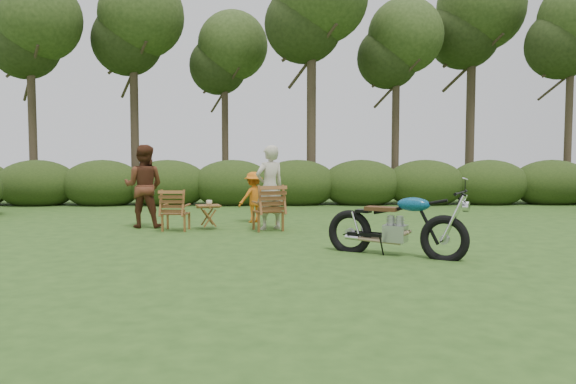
{
  "coord_description": "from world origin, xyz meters",
  "views": [
    {
      "loc": [
        -0.72,
        -8.36,
        1.6
      ],
      "look_at": [
        -0.47,
        1.64,
        0.9
      ],
      "focal_mm": 35.0,
      "sensor_mm": 36.0,
      "label": 1
    }
  ],
  "objects_px": {
    "side_table": "(208,217)",
    "adult_a": "(270,229)",
    "lawn_chair_left": "(176,230)",
    "child": "(254,222)",
    "adult_b": "(144,227)",
    "cup": "(209,202)",
    "lawn_chair_right": "(268,230)",
    "motorcycle": "(395,255)"
  },
  "relations": [
    {
      "from": "side_table",
      "to": "child",
      "type": "distance_m",
      "value": 1.48
    },
    {
      "from": "adult_a",
      "to": "lawn_chair_left",
      "type": "bearing_deg",
      "value": -24.41
    },
    {
      "from": "lawn_chair_left",
      "to": "cup",
      "type": "xyz_separation_m",
      "value": [
        0.67,
        0.16,
        0.56
      ]
    },
    {
      "from": "adult_b",
      "to": "child",
      "type": "distance_m",
      "value": 2.45
    },
    {
      "from": "motorcycle",
      "to": "child",
      "type": "distance_m",
      "value": 4.83
    },
    {
      "from": "lawn_chair_right",
      "to": "adult_b",
      "type": "bearing_deg",
      "value": -27.21
    },
    {
      "from": "lawn_chair_left",
      "to": "child",
      "type": "distance_m",
      "value": 2.03
    },
    {
      "from": "child",
      "to": "lawn_chair_left",
      "type": "bearing_deg",
      "value": 6.79
    },
    {
      "from": "cup",
      "to": "adult_b",
      "type": "relative_size",
      "value": 0.07
    },
    {
      "from": "motorcycle",
      "to": "adult_a",
      "type": "xyz_separation_m",
      "value": [
        -1.98,
        3.06,
        0.0
      ]
    },
    {
      "from": "side_table",
      "to": "adult_b",
      "type": "relative_size",
      "value": 0.29
    },
    {
      "from": "motorcycle",
      "to": "adult_a",
      "type": "bearing_deg",
      "value": 152.95
    },
    {
      "from": "side_table",
      "to": "adult_a",
      "type": "bearing_deg",
      "value": -0.34
    },
    {
      "from": "lawn_chair_left",
      "to": "side_table",
      "type": "xyz_separation_m",
      "value": [
        0.65,
        0.16,
        0.26
      ]
    },
    {
      "from": "child",
      "to": "motorcycle",
      "type": "bearing_deg",
      "value": 85.97
    },
    {
      "from": "lawn_chair_right",
      "to": "lawn_chair_left",
      "type": "xyz_separation_m",
      "value": [
        -1.9,
        0.02,
        0.0
      ]
    },
    {
      "from": "motorcycle",
      "to": "adult_b",
      "type": "distance_m",
      "value": 5.79
    },
    {
      "from": "lawn_chair_left",
      "to": "side_table",
      "type": "height_order",
      "value": "side_table"
    },
    {
      "from": "lawn_chair_left",
      "to": "adult_b",
      "type": "xyz_separation_m",
      "value": [
        -0.77,
        0.51,
        0.0
      ]
    },
    {
      "from": "side_table",
      "to": "adult_b",
      "type": "bearing_deg",
      "value": 166.14
    },
    {
      "from": "motorcycle",
      "to": "lawn_chair_right",
      "type": "bearing_deg",
      "value": 154.99
    },
    {
      "from": "cup",
      "to": "adult_a",
      "type": "xyz_separation_m",
      "value": [
        1.27,
        -0.01,
        -0.56
      ]
    },
    {
      "from": "adult_a",
      "to": "child",
      "type": "relative_size",
      "value": 1.51
    },
    {
      "from": "adult_a",
      "to": "child",
      "type": "height_order",
      "value": "adult_a"
    },
    {
      "from": "adult_b",
      "to": "child",
      "type": "relative_size",
      "value": 1.52
    },
    {
      "from": "lawn_chair_right",
      "to": "side_table",
      "type": "xyz_separation_m",
      "value": [
        -1.25,
        0.18,
        0.26
      ]
    },
    {
      "from": "adult_a",
      "to": "cup",
      "type": "bearing_deg",
      "value": -29.49
    },
    {
      "from": "adult_a",
      "to": "lawn_chair_right",
      "type": "bearing_deg",
      "value": 49.12
    },
    {
      "from": "adult_b",
      "to": "cup",
      "type": "bearing_deg",
      "value": 170.5
    },
    {
      "from": "cup",
      "to": "adult_a",
      "type": "relative_size",
      "value": 0.07
    },
    {
      "from": "cup",
      "to": "lawn_chair_left",
      "type": "bearing_deg",
      "value": -166.17
    },
    {
      "from": "side_table",
      "to": "adult_b",
      "type": "height_order",
      "value": "adult_b"
    },
    {
      "from": "lawn_chair_right",
      "to": "adult_b",
      "type": "distance_m",
      "value": 2.72
    },
    {
      "from": "motorcycle",
      "to": "adult_b",
      "type": "relative_size",
      "value": 1.2
    },
    {
      "from": "cup",
      "to": "adult_b",
      "type": "bearing_deg",
      "value": 166.54
    },
    {
      "from": "cup",
      "to": "child",
      "type": "relative_size",
      "value": 0.11
    },
    {
      "from": "lawn_chair_right",
      "to": "cup",
      "type": "distance_m",
      "value": 1.37
    },
    {
      "from": "lawn_chair_right",
      "to": "side_table",
      "type": "height_order",
      "value": "side_table"
    },
    {
      "from": "cup",
      "to": "motorcycle",
      "type": "bearing_deg",
      "value": -43.41
    },
    {
      "from": "side_table",
      "to": "child",
      "type": "xyz_separation_m",
      "value": [
        0.9,
        1.15,
        -0.26
      ]
    },
    {
      "from": "lawn_chair_left",
      "to": "adult_a",
      "type": "distance_m",
      "value": 1.94
    },
    {
      "from": "side_table",
      "to": "adult_b",
      "type": "xyz_separation_m",
      "value": [
        -1.42,
        0.35,
        -0.26
      ]
    }
  ]
}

